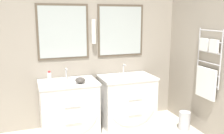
% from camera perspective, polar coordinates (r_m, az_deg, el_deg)
% --- Properties ---
extents(wall_back, '(5.10, 0.15, 2.60)m').
position_cam_1_polar(wall_back, '(4.08, -8.18, 4.76)').
color(wall_back, '#9E9384').
rests_on(wall_back, ground_plane).
extents(wall_right, '(0.13, 4.28, 2.60)m').
position_cam_1_polar(wall_right, '(3.78, 23.36, 3.18)').
color(wall_right, '#9E9384').
rests_on(wall_right, ground_plane).
extents(vanity_left, '(0.87, 0.66, 0.82)m').
position_cam_1_polar(vanity_left, '(3.90, -9.73, -9.16)').
color(vanity_left, white).
rests_on(vanity_left, ground_plane).
extents(vanity_right, '(0.87, 0.66, 0.82)m').
position_cam_1_polar(vanity_right, '(4.15, 3.59, -7.71)').
color(vanity_right, white).
rests_on(vanity_right, ground_plane).
extents(faucet_left, '(0.17, 0.11, 0.18)m').
position_cam_1_polar(faucet_left, '(3.93, -10.42, -1.54)').
color(faucet_left, silver).
rests_on(faucet_left, vanity_left).
extents(faucet_right, '(0.17, 0.11, 0.18)m').
position_cam_1_polar(faucet_right, '(4.18, 2.70, -0.57)').
color(faucet_right, silver).
rests_on(faucet_right, vanity_right).
extents(toiletry_bottle, '(0.06, 0.06, 0.20)m').
position_cam_1_polar(toiletry_bottle, '(3.66, -14.09, -2.52)').
color(toiletry_bottle, silver).
rests_on(toiletry_bottle, vanity_left).
extents(amenity_bowl, '(0.15, 0.15, 0.09)m').
position_cam_1_polar(amenity_bowl, '(3.68, -7.28, -3.03)').
color(amenity_bowl, '#4C4742').
rests_on(amenity_bowl, vanity_left).
extents(waste_bin, '(0.18, 0.18, 0.30)m').
position_cam_1_polar(waste_bin, '(4.22, 16.24, -11.62)').
color(waste_bin, '#B7B7BC').
rests_on(waste_bin, ground_plane).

